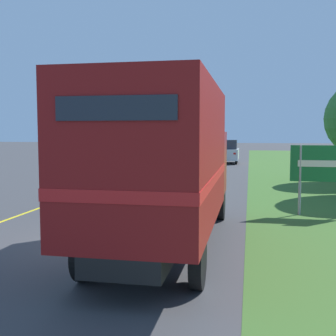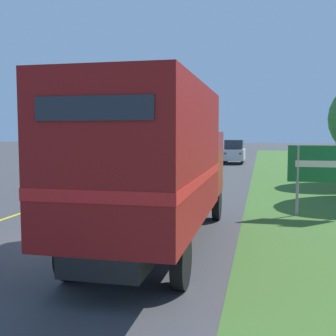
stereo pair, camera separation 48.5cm
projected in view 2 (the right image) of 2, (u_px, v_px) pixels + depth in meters
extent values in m
plane|color=#3D3D3F|center=(88.00, 241.00, 10.64)|extent=(200.00, 200.00, 0.00)
cube|color=yellow|center=(151.00, 169.00, 31.10)|extent=(0.12, 70.04, 0.01)
cube|color=white|center=(97.00, 235.00, 11.21)|extent=(0.12, 2.60, 0.01)
cube|color=white|center=(157.00, 198.00, 17.63)|extent=(0.12, 2.60, 0.01)
cube|color=white|center=(185.00, 180.00, 24.05)|extent=(0.12, 2.60, 0.01)
cube|color=white|center=(201.00, 170.00, 30.47)|extent=(0.12, 2.60, 0.01)
cube|color=white|center=(212.00, 164.00, 36.89)|extent=(0.12, 2.60, 0.01)
cylinder|color=black|center=(152.00, 202.00, 13.66)|extent=(0.22, 1.00, 1.00)
cylinder|color=black|center=(217.00, 204.00, 13.21)|extent=(0.22, 1.00, 1.00)
cylinder|color=black|center=(70.00, 253.00, 7.82)|extent=(0.22, 1.00, 1.00)
cylinder|color=black|center=(181.00, 261.00, 7.36)|extent=(0.22, 1.00, 1.00)
cube|color=black|center=(159.00, 218.00, 10.18)|extent=(1.34, 8.03, 0.36)
cube|color=maroon|center=(148.00, 153.00, 9.02)|extent=(2.44, 5.93, 2.88)
cube|color=red|center=(148.00, 176.00, 9.07)|extent=(2.46, 5.95, 0.20)
cube|color=#232833|center=(93.00, 108.00, 6.06)|extent=(1.83, 0.03, 0.36)
cube|color=maroon|center=(182.00, 163.00, 12.97)|extent=(2.34, 2.10, 1.90)
cube|color=#283342|center=(188.00, 153.00, 13.98)|extent=(2.07, 0.03, 0.85)
cylinder|color=black|center=(157.00, 169.00, 27.96)|extent=(0.16, 0.66, 0.66)
cylinder|color=black|center=(179.00, 169.00, 27.64)|extent=(0.16, 0.66, 0.66)
cylinder|color=black|center=(146.00, 172.00, 25.44)|extent=(0.16, 0.66, 0.66)
cylinder|color=black|center=(170.00, 173.00, 25.12)|extent=(0.16, 0.66, 0.66)
cube|color=white|center=(163.00, 165.00, 26.51)|extent=(1.80, 4.18, 0.78)
cube|color=#282D38|center=(163.00, 153.00, 26.29)|extent=(1.55, 2.30, 0.66)
cube|color=red|center=(144.00, 165.00, 24.59)|extent=(0.20, 0.03, 0.14)
cube|color=red|center=(165.00, 165.00, 24.32)|extent=(0.20, 0.03, 0.14)
cylinder|color=black|center=(227.00, 159.00, 38.47)|extent=(0.16, 0.66, 0.66)
cylinder|color=black|center=(243.00, 159.00, 38.15)|extent=(0.16, 0.66, 0.66)
cylinder|color=black|center=(225.00, 160.00, 36.14)|extent=(0.16, 0.66, 0.66)
cylinder|color=black|center=(242.00, 161.00, 35.82)|extent=(0.16, 0.66, 0.66)
cube|color=silver|center=(234.00, 154.00, 37.11)|extent=(1.80, 3.87, 0.95)
cube|color=#282D38|center=(234.00, 144.00, 36.88)|extent=(1.55, 2.13, 0.81)
cube|color=red|center=(225.00, 153.00, 35.34)|extent=(0.20, 0.03, 0.14)
cube|color=red|center=(240.00, 154.00, 35.07)|extent=(0.20, 0.03, 0.14)
cylinder|color=black|center=(210.00, 150.00, 56.38)|extent=(0.16, 0.66, 0.66)
cylinder|color=black|center=(221.00, 150.00, 56.06)|extent=(0.16, 0.66, 0.66)
cylinder|color=black|center=(207.00, 151.00, 53.94)|extent=(0.16, 0.66, 0.66)
cylinder|color=black|center=(219.00, 151.00, 53.62)|extent=(0.16, 0.66, 0.66)
cube|color=black|center=(214.00, 147.00, 54.96)|extent=(1.80, 4.04, 0.87)
cube|color=#282D38|center=(214.00, 141.00, 54.74)|extent=(1.55, 2.22, 0.74)
cube|color=red|center=(207.00, 147.00, 53.11)|extent=(0.20, 0.03, 0.14)
cube|color=red|center=(217.00, 147.00, 52.84)|extent=(0.20, 0.03, 0.14)
cylinder|color=#9E9EA3|center=(297.00, 181.00, 13.82)|extent=(0.09, 0.09, 2.32)
cube|color=#196B33|center=(322.00, 164.00, 13.61)|extent=(2.17, 0.06, 1.19)
cube|color=silver|center=(323.00, 164.00, 13.58)|extent=(1.69, 0.02, 0.22)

